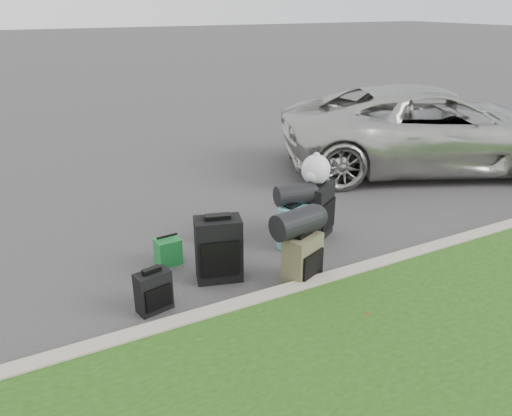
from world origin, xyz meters
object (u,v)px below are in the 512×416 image
suv (430,128)px  suitcase_teal (293,227)px  suitcase_large_black_right (317,211)px  suitcase_small_black (154,291)px  suitcase_olive (302,260)px  tote_navy (220,229)px  suitcase_large_black_left (219,249)px  tote_green (168,251)px

suv → suitcase_teal: (-3.92, -1.61, -0.48)m
suitcase_large_black_right → suv: bearing=-9.2°
suv → suitcase_small_black: 6.31m
suitcase_teal → suv: bearing=2.3°
suitcase_olive → suitcase_large_black_right: suitcase_large_black_right is taller
suitcase_small_black → tote_navy: suitcase_small_black is taller
suitcase_large_black_left → suitcase_small_black: bearing=-145.8°
suitcase_large_black_left → tote_green: bearing=139.5°
suv → suitcase_olive: bearing=143.3°
suitcase_large_black_right → tote_navy: (-1.18, 0.48, -0.20)m
suv → suitcase_small_black: bearing=134.1°
tote_green → tote_navy: bearing=15.5°
suitcase_olive → tote_green: 1.61m
tote_green → suitcase_teal: bearing=-15.2°
suitcase_large_black_left → tote_navy: 0.98m
suitcase_teal → suitcase_large_black_right: (0.43, 0.11, 0.09)m
suv → tote_green: suv is taller
suv → suitcase_olive: 4.97m
suitcase_small_black → suitcase_large_black_left: size_ratio=0.59×
suitcase_olive → suv: bearing=7.1°
suitcase_large_black_right → suitcase_large_black_left: bearing=161.8°
suv → suitcase_large_black_left: size_ratio=7.41×
suitcase_large_black_left → suitcase_teal: 1.19m
suitcase_large_black_right → tote_navy: size_ratio=2.30×
suv → tote_navy: bearing=126.3°
suv → suitcase_large_black_right: bearing=137.2°
suitcase_olive → tote_green: (-1.14, 1.12, -0.13)m
suv → suitcase_olive: (-4.32, -2.43, -0.46)m
suitcase_large_black_left → suitcase_teal: size_ratio=1.35×
suitcase_large_black_left → suitcase_teal: bearing=30.4°
suitcase_small_black → suitcase_olive: (1.58, -0.26, 0.08)m
suitcase_small_black → suitcase_teal: suitcase_teal is taller
suitcase_large_black_right → tote_green: (-1.97, 0.20, -0.20)m
suitcase_small_black → tote_navy: 1.68m
suitcase_olive → tote_navy: suitcase_olive is taller
suitcase_small_black → suitcase_teal: size_ratio=0.80×
suitcase_large_black_left → suitcase_large_black_right: (1.58, 0.40, -0.00)m
tote_green → suv: bearing=9.5°
suitcase_olive → tote_green: size_ratio=1.84×
suitcase_large_black_right → suitcase_small_black: bearing=163.0°
suv → tote_green: bearing=127.4°
suitcase_large_black_left → suitcase_olive: size_ratio=1.25×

